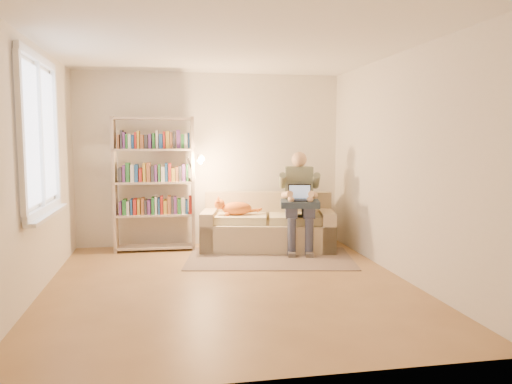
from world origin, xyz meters
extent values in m
plane|color=olive|center=(0.00, 0.00, 0.00)|extent=(4.50, 4.50, 0.00)
cube|color=white|center=(0.00, 0.00, 2.60)|extent=(4.00, 4.50, 0.02)
cube|color=silver|center=(-2.00, 0.00, 1.30)|extent=(0.02, 4.50, 2.60)
cube|color=silver|center=(2.00, 0.00, 1.30)|extent=(0.02, 4.50, 2.60)
cube|color=silver|center=(0.00, 2.25, 1.30)|extent=(4.00, 0.02, 2.60)
cube|color=silver|center=(0.00, -2.25, 1.30)|extent=(4.00, 0.02, 2.60)
plane|color=white|center=(-1.97, 0.20, 1.65)|extent=(0.00, 1.50, 1.50)
cube|color=white|center=(-1.96, 0.20, 2.44)|extent=(0.05, 1.50, 0.08)
cube|color=white|center=(-1.96, 0.20, 0.86)|extent=(0.05, 1.50, 0.08)
cube|color=white|center=(-1.96, 0.20, 1.65)|extent=(0.04, 0.05, 1.50)
cube|color=white|center=(-1.92, 0.20, 0.81)|extent=(0.12, 1.52, 0.04)
cube|color=tan|center=(0.78, 1.70, 0.20)|extent=(2.04, 1.23, 0.40)
cube|color=tan|center=(0.85, 2.03, 0.60)|extent=(1.90, 0.58, 0.41)
cube|color=tan|center=(-0.05, 1.88, 0.29)|extent=(0.36, 0.88, 0.57)
cube|color=tan|center=(1.62, 1.52, 0.29)|extent=(0.36, 0.88, 0.57)
cube|color=beige|center=(0.36, 1.74, 0.46)|extent=(0.91, 0.73, 0.11)
cube|color=beige|center=(1.19, 1.56, 0.46)|extent=(0.91, 0.73, 0.11)
cube|color=slate|center=(1.23, 1.64, 0.94)|extent=(0.44, 0.30, 0.55)
sphere|color=tan|center=(1.23, 1.62, 1.32)|extent=(0.22, 0.22, 0.22)
cube|color=#36394C|center=(1.06, 1.41, 0.60)|extent=(0.25, 0.48, 0.17)
cube|color=#36394C|center=(1.29, 1.36, 0.60)|extent=(0.25, 0.48, 0.17)
cylinder|color=#36394C|center=(1.01, 1.19, 0.27)|extent=(0.12, 0.12, 0.53)
cylinder|color=#36394C|center=(1.25, 1.14, 0.27)|extent=(0.12, 0.12, 0.53)
ellipsoid|color=orange|center=(0.35, 1.71, 0.61)|extent=(0.47, 0.31, 0.19)
sphere|color=orange|center=(0.10, 1.73, 0.68)|extent=(0.15, 0.15, 0.15)
cylinder|color=orange|center=(0.58, 1.71, 0.57)|extent=(0.22, 0.08, 0.06)
cube|color=#253341|center=(1.17, 1.36, 0.70)|extent=(0.61, 0.54, 0.09)
cube|color=black|center=(1.17, 1.32, 0.76)|extent=(0.36, 0.29, 0.02)
cube|color=black|center=(1.19, 1.43, 0.87)|extent=(0.33, 0.12, 0.21)
plane|color=#8CA5CC|center=(1.19, 1.43, 0.87)|extent=(0.30, 0.12, 0.29)
cube|color=#BFA990|center=(-1.39, 1.92, 0.96)|extent=(0.05, 0.29, 1.93)
cube|color=#BFA990|center=(-0.29, 1.88, 0.96)|extent=(0.05, 0.29, 1.93)
cube|color=#BFA990|center=(-0.84, 1.90, 0.05)|extent=(1.15, 0.33, 0.03)
cube|color=#BFA990|center=(-0.84, 1.90, 0.52)|extent=(1.15, 0.33, 0.03)
cube|color=#BFA990|center=(-0.84, 1.90, 0.99)|extent=(1.15, 0.33, 0.03)
cube|color=#BFA990|center=(-0.84, 1.90, 1.46)|extent=(1.15, 0.33, 0.03)
cube|color=#BFA990|center=(-0.84, 1.90, 1.90)|extent=(1.15, 0.33, 0.03)
cube|color=silver|center=(-0.84, 1.90, 0.65)|extent=(0.99, 0.26, 0.23)
cube|color=#1E4C8C|center=(-0.84, 1.90, 1.12)|extent=(0.99, 0.26, 0.23)
cube|color=#B2261E|center=(-0.84, 1.90, 1.59)|extent=(0.99, 0.26, 0.23)
cylinder|color=beige|center=(-0.37, 1.89, 1.03)|extent=(0.10, 0.10, 0.04)
cone|color=beige|center=(-0.21, 1.76, 1.32)|extent=(0.13, 0.16, 0.16)
cube|color=#7D695B|center=(0.69, 1.10, 0.01)|extent=(2.40, 1.68, 0.01)
camera|label=1|loc=(-0.68, -5.37, 1.60)|focal=35.00mm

